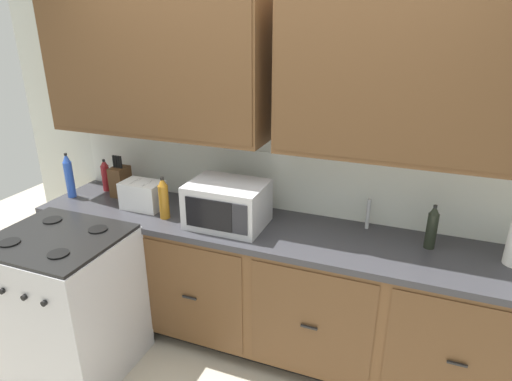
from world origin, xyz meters
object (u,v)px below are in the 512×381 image
(bottle_red, at_px, (106,175))
(bottle_amber, at_px, (164,198))
(microwave, at_px, (227,204))
(bottle_blue, at_px, (69,176))
(knife_block, at_px, (120,181))
(stove_range, at_px, (68,302))
(toaster, at_px, (143,195))
(bottle_dark, at_px, (432,227))

(bottle_red, bearing_deg, bottle_amber, -21.23)
(microwave, distance_m, bottle_blue, 1.27)
(microwave, height_order, bottle_amber, bottle_amber)
(knife_block, relative_size, bottle_red, 1.25)
(bottle_blue, bearing_deg, bottle_red, 51.82)
(stove_range, distance_m, bottle_amber, 0.89)
(bottle_red, bearing_deg, bottle_blue, -128.18)
(bottle_blue, height_order, bottle_amber, bottle_blue)
(toaster, bearing_deg, bottle_red, 158.73)
(stove_range, relative_size, bottle_amber, 3.33)
(bottle_dark, xyz_separation_m, bottle_amber, (-1.64, -0.21, 0.01))
(bottle_red, bearing_deg, microwave, -10.37)
(toaster, relative_size, bottle_red, 1.13)
(stove_range, height_order, bottle_amber, bottle_amber)
(bottle_dark, bearing_deg, bottle_red, 178.54)
(stove_range, bearing_deg, bottle_blue, 125.29)
(bottle_dark, relative_size, bottle_blue, 0.79)
(toaster, xyz_separation_m, knife_block, (-0.29, 0.13, 0.02))
(microwave, xyz_separation_m, knife_block, (-0.94, 0.16, -0.02))
(toaster, distance_m, bottle_blue, 0.62)
(knife_block, bearing_deg, toaster, -24.91)
(bottle_blue, bearing_deg, knife_block, 25.33)
(stove_range, height_order, toaster, toaster)
(knife_block, bearing_deg, bottle_amber, -23.27)
(stove_range, distance_m, bottle_dark, 2.27)
(bottle_red, distance_m, bottle_dark, 2.33)
(toaster, relative_size, knife_block, 0.90)
(toaster, xyz_separation_m, bottle_amber, (0.23, -0.09, 0.04))
(toaster, height_order, bottle_blue, bottle_blue)
(toaster, bearing_deg, bottle_amber, -21.16)
(stove_range, xyz_separation_m, knife_block, (-0.08, 0.73, 0.56))
(knife_block, distance_m, bottle_dark, 2.15)
(knife_block, bearing_deg, microwave, -9.57)
(stove_range, bearing_deg, bottle_red, 107.93)
(stove_range, height_order, knife_block, knife_block)
(bottle_dark, distance_m, bottle_blue, 2.49)
(bottle_red, distance_m, bottle_amber, 0.74)
(stove_range, xyz_separation_m, bottle_blue, (-0.41, 0.58, 0.61))
(toaster, bearing_deg, bottle_blue, -177.93)
(microwave, relative_size, bottle_red, 1.94)
(stove_range, distance_m, microwave, 1.19)
(bottle_blue, bearing_deg, bottle_amber, -4.50)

